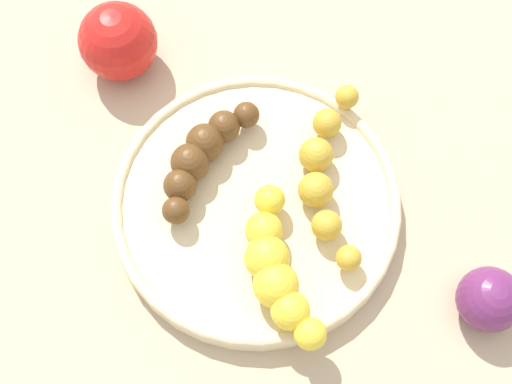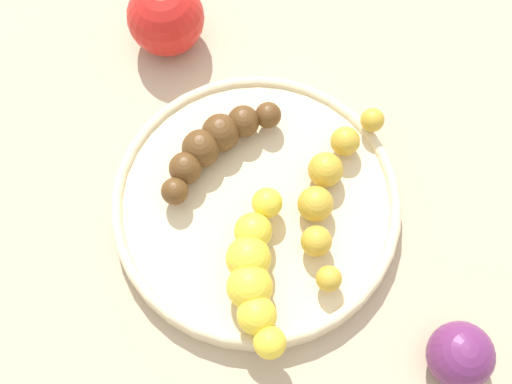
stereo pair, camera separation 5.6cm
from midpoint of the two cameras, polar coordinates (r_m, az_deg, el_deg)
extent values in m
plane|color=tan|center=(0.60, -2.68, -1.75)|extent=(2.40, 2.40, 0.00)
cylinder|color=beige|center=(0.59, -2.71, -1.43)|extent=(0.25, 0.25, 0.02)
torus|color=beige|center=(0.58, -2.75, -1.10)|extent=(0.25, 0.25, 0.01)
sphere|color=yellow|center=(0.56, -1.97, -1.38)|extent=(0.03, 0.03, 0.03)
sphere|color=yellow|center=(0.55, -2.24, -3.59)|extent=(0.03, 0.03, 0.03)
sphere|color=yellow|center=(0.54, -2.04, -5.87)|extent=(0.04, 0.04, 0.04)
sphere|color=yellow|center=(0.54, -1.35, -8.11)|extent=(0.04, 0.04, 0.04)
sphere|color=yellow|center=(0.53, -0.17, -10.22)|extent=(0.03, 0.03, 0.03)
sphere|color=yellow|center=(0.53, 1.47, -12.08)|extent=(0.03, 0.03, 0.03)
sphere|color=gold|center=(0.61, 4.97, 7.60)|extent=(0.02, 0.02, 0.02)
sphere|color=gold|center=(0.59, 3.25, 5.44)|extent=(0.03, 0.03, 0.03)
sphere|color=gold|center=(0.58, 2.28, 2.79)|extent=(0.03, 0.03, 0.03)
sphere|color=gold|center=(0.57, 2.19, -0.14)|extent=(0.03, 0.03, 0.03)
sphere|color=gold|center=(0.56, 3.05, -3.12)|extent=(0.03, 0.03, 0.03)
sphere|color=gold|center=(0.55, 4.82, -5.85)|extent=(0.02, 0.02, 0.02)
sphere|color=#593819|center=(0.60, -3.50, 6.12)|extent=(0.02, 0.02, 0.02)
sphere|color=#593819|center=(0.59, -5.39, 5.14)|extent=(0.03, 0.03, 0.03)
sphere|color=#593819|center=(0.59, -7.01, 3.79)|extent=(0.03, 0.03, 0.03)
sphere|color=#593819|center=(0.58, -8.28, 2.12)|extent=(0.03, 0.03, 0.03)
sphere|color=#593819|center=(0.57, -9.12, 0.21)|extent=(0.03, 0.03, 0.03)
sphere|color=#593819|center=(0.57, -9.50, -1.85)|extent=(0.02, 0.02, 0.02)
sphere|color=red|center=(0.65, -13.87, 11.81)|extent=(0.07, 0.07, 0.07)
sphere|color=#662659|center=(0.57, 16.17, -8.90)|extent=(0.05, 0.05, 0.05)
camera|label=1|loc=(0.03, -92.88, -6.73)|focal=48.11mm
camera|label=2|loc=(0.03, 87.12, 6.73)|focal=48.11mm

